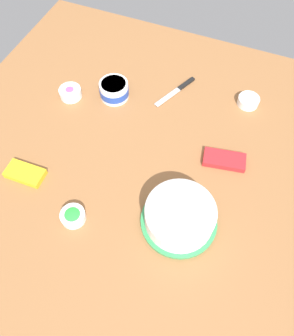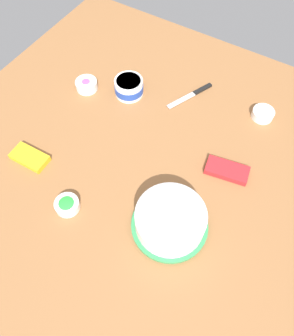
% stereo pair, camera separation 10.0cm
% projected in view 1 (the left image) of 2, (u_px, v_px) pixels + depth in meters
% --- Properties ---
extents(ground_plane, '(1.54, 1.54, 0.00)m').
position_uv_depth(ground_plane, '(132.00, 150.00, 1.31)').
color(ground_plane, '#936038').
extents(frosted_cake, '(0.26, 0.26, 0.11)m').
position_uv_depth(frosted_cake, '(180.00, 216.00, 1.10)').
color(frosted_cake, '#339351').
rests_on(frosted_cake, ground_plane).
extents(frosting_tub, '(0.12, 0.12, 0.08)m').
position_uv_depth(frosting_tub, '(114.00, 90.00, 1.42)').
color(frosting_tub, white).
rests_on(frosting_tub, ground_plane).
extents(spreading_knife, '(0.12, 0.22, 0.01)m').
position_uv_depth(spreading_knife, '(179.00, 89.00, 1.47)').
color(spreading_knife, silver).
rests_on(spreading_knife, ground_plane).
extents(sprinkle_bowl_green, '(0.09, 0.09, 0.04)m').
position_uv_depth(sprinkle_bowl_green, '(73.00, 216.00, 1.14)').
color(sprinkle_bowl_green, white).
rests_on(sprinkle_bowl_green, ground_plane).
extents(sprinkle_bowl_rainbow, '(0.09, 0.09, 0.04)m').
position_uv_depth(sprinkle_bowl_rainbow, '(70.00, 92.00, 1.44)').
color(sprinkle_bowl_rainbow, white).
rests_on(sprinkle_bowl_rainbow, ground_plane).
extents(sprinkle_bowl_yellow, '(0.09, 0.09, 0.03)m').
position_uv_depth(sprinkle_bowl_yellow, '(248.00, 101.00, 1.42)').
color(sprinkle_bowl_yellow, white).
rests_on(sprinkle_bowl_yellow, ground_plane).
extents(candy_box_lower, '(0.17, 0.10, 0.02)m').
position_uv_depth(candy_box_lower, '(224.00, 160.00, 1.27)').
color(candy_box_lower, red).
rests_on(candy_box_lower, ground_plane).
extents(candy_box_upper, '(0.15, 0.08, 0.02)m').
position_uv_depth(candy_box_upper, '(25.00, 173.00, 1.24)').
color(candy_box_upper, yellow).
rests_on(candy_box_upper, ground_plane).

